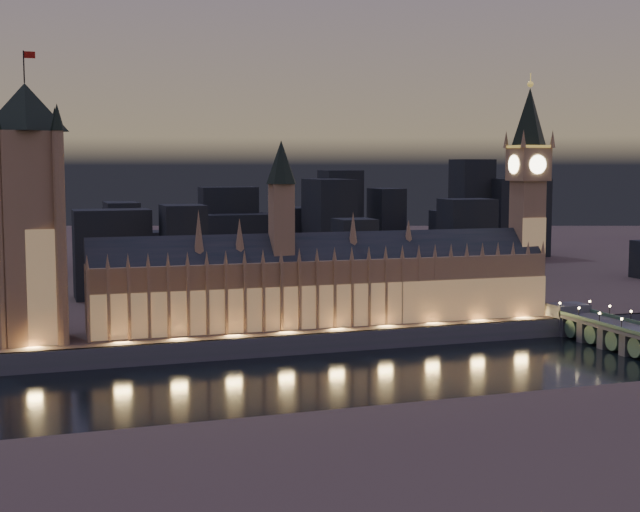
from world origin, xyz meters
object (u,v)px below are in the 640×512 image
object	(u,v)px
palace_of_westminster	(325,281)
victoria_tower	(28,200)
westminster_bridge	(638,340)
elizabeth_tower	(528,180)

from	to	relation	value
palace_of_westminster	victoria_tower	xyz separation A→B (m)	(-119.46, 0.17, 36.23)
victoria_tower	westminster_bridge	bearing A→B (deg)	-15.89
victoria_tower	elizabeth_tower	xyz separation A→B (m)	(218.00, 0.01, 6.33)
palace_of_westminster	elizabeth_tower	size ratio (longest dim) A/B	1.85
palace_of_westminster	elizabeth_tower	xyz separation A→B (m)	(98.54, 0.18, 42.56)
elizabeth_tower	victoria_tower	bearing A→B (deg)	-180.00
victoria_tower	elizabeth_tower	distance (m)	218.09
palace_of_westminster	elizabeth_tower	world-z (taller)	elizabeth_tower
palace_of_westminster	westminster_bridge	distance (m)	129.71
victoria_tower	elizabeth_tower	size ratio (longest dim) A/B	1.01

